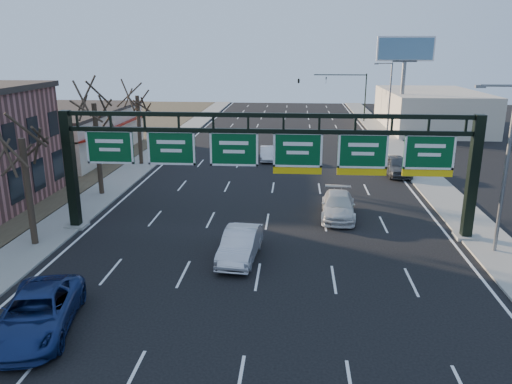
# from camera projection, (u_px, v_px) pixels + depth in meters

# --- Properties ---
(ground) EXTENTS (160.00, 160.00, 0.00)m
(ground) POSITION_uv_depth(u_px,v_px,m) (254.00, 296.00, 22.34)
(ground) COLOR black
(ground) RESTS_ON ground
(sidewalk_left) EXTENTS (3.00, 120.00, 0.12)m
(sidewalk_left) POSITION_uv_depth(u_px,v_px,m) (124.00, 177.00, 42.43)
(sidewalk_left) COLOR gray
(sidewalk_left) RESTS_ON ground
(sidewalk_right) EXTENTS (3.00, 120.00, 0.12)m
(sidewalk_right) POSITION_uv_depth(u_px,v_px,m) (431.00, 184.00, 40.49)
(sidewalk_right) COLOR gray
(sidewalk_right) RESTS_ON ground
(lane_markings) EXTENTS (21.60, 120.00, 0.01)m
(lane_markings) POSITION_uv_depth(u_px,v_px,m) (274.00, 181.00, 41.47)
(lane_markings) COLOR white
(lane_markings) RESTS_ON ground
(sign_gantry) EXTENTS (24.60, 1.20, 7.20)m
(sign_gantry) POSITION_uv_depth(u_px,v_px,m) (268.00, 157.00, 28.68)
(sign_gantry) COLOR black
(sign_gantry) RESTS_ON ground
(cream_strip) EXTENTS (10.90, 18.40, 4.70)m
(cream_strip) POSITION_uv_depth(u_px,v_px,m) (69.00, 132.00, 51.05)
(cream_strip) COLOR #B9AF9A
(cream_strip) RESTS_ON ground
(building_right_distant) EXTENTS (12.00, 20.00, 5.00)m
(building_right_distant) POSITION_uv_depth(u_px,v_px,m) (430.00, 110.00, 67.96)
(building_right_distant) COLOR #B9AF9A
(building_right_distant) RESTS_ON ground
(tree_gantry) EXTENTS (3.60, 3.60, 8.48)m
(tree_gantry) POSITION_uv_depth(u_px,v_px,m) (19.00, 119.00, 26.10)
(tree_gantry) COLOR #2E2219
(tree_gantry) RESTS_ON sidewalk_left
(tree_mid) EXTENTS (3.60, 3.60, 9.24)m
(tree_mid) POSITION_uv_depth(u_px,v_px,m) (92.00, 89.00, 35.46)
(tree_mid) COLOR #2E2219
(tree_mid) RESTS_ON sidewalk_left
(tree_far) EXTENTS (3.60, 3.60, 8.86)m
(tree_far) POSITION_uv_depth(u_px,v_px,m) (136.00, 84.00, 45.13)
(tree_far) COLOR #2E2219
(tree_far) RESTS_ON sidewalk_left
(streetlight_near) EXTENTS (2.15, 0.22, 9.00)m
(streetlight_near) POSITION_uv_depth(u_px,v_px,m) (504.00, 161.00, 25.71)
(streetlight_near) COLOR slate
(streetlight_near) RESTS_ON sidewalk_right
(streetlight_far) EXTENTS (2.15, 0.22, 9.00)m
(streetlight_far) POSITION_uv_depth(u_px,v_px,m) (389.00, 97.00, 58.24)
(streetlight_far) COLOR slate
(streetlight_far) RESTS_ON sidewalk_right
(billboard_right) EXTENTS (7.00, 0.50, 12.00)m
(billboard_right) POSITION_uv_depth(u_px,v_px,m) (405.00, 61.00, 61.70)
(billboard_right) COLOR slate
(billboard_right) RESTS_ON ground
(traffic_signal_mast) EXTENTS (10.16, 0.54, 7.00)m
(traffic_signal_mast) POSITION_uv_depth(u_px,v_px,m) (324.00, 84.00, 72.99)
(traffic_signal_mast) COLOR black
(traffic_signal_mast) RESTS_ON ground
(car_blue_suv) EXTENTS (3.74, 6.21, 1.61)m
(car_blue_suv) POSITION_uv_depth(u_px,v_px,m) (37.00, 313.00, 19.37)
(car_blue_suv) COLOR navy
(car_blue_suv) RESTS_ON ground
(car_silver_sedan) EXTENTS (2.11, 4.99, 1.60)m
(car_silver_sedan) POSITION_uv_depth(u_px,v_px,m) (240.00, 245.00, 26.07)
(car_silver_sedan) COLOR #BBBBC0
(car_silver_sedan) RESTS_ON ground
(car_white_wagon) EXTENTS (2.47, 5.38, 1.52)m
(car_white_wagon) POSITION_uv_depth(u_px,v_px,m) (338.00, 206.00, 32.57)
(car_white_wagon) COLOR silver
(car_white_wagon) RESTS_ON ground
(car_grey_far) EXTENTS (2.24, 4.98, 1.66)m
(car_grey_far) POSITION_uv_depth(u_px,v_px,m) (396.00, 166.00, 43.24)
(car_grey_far) COLOR #434548
(car_grey_far) RESTS_ON ground
(car_silver_distant) EXTENTS (1.66, 4.11, 1.33)m
(car_silver_distant) POSITION_uv_depth(u_px,v_px,m) (268.00, 154.00, 48.92)
(car_silver_distant) COLOR silver
(car_silver_distant) RESTS_ON ground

